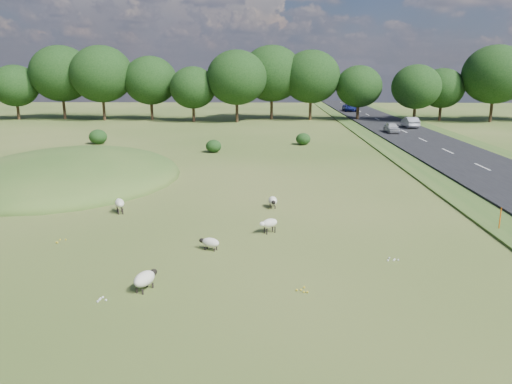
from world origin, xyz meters
TOP-DOWN VIEW (x-y plane):
  - ground at (0.00, 20.00)m, footprint 160.00×160.00m
  - mound at (-12.00, 12.00)m, footprint 16.00×20.00m
  - road at (20.00, 30.00)m, footprint 8.00×150.00m
  - treeline at (-1.06, 55.44)m, footprint 96.28×14.66m
  - shrubs at (-6.84, 28.22)m, footprint 23.96×7.05m
  - marker_post at (14.30, 0.21)m, footprint 0.06×0.06m
  - sheep_0 at (-5.65, 2.91)m, footprint 0.83×1.19m
  - sheep_2 at (2.97, 4.23)m, footprint 0.58×1.16m
  - sheep_3 at (0.11, -2.90)m, footprint 1.03×0.72m
  - sheep_4 at (-1.80, -7.12)m, footprint 0.91×1.30m
  - sheep_5 at (2.76, -0.45)m, footprint 1.02×0.85m
  - car_0 at (18.10, 71.42)m, footprint 2.28×4.95m
  - car_3 at (21.90, 44.18)m, footprint 1.52×4.34m
  - car_4 at (21.90, 89.07)m, footprint 2.02×4.96m
  - car_5 at (18.10, 38.60)m, footprint 1.46×3.63m

SIDE VIEW (x-z plane):
  - ground at x=0.00m, z-range 0.00..0.00m
  - mound at x=-12.00m, z-range -2.00..2.00m
  - road at x=20.00m, z-range 0.00..0.25m
  - sheep_3 at x=0.11m, z-range 0.08..0.65m
  - sheep_2 at x=2.97m, z-range 0.09..0.75m
  - sheep_4 at x=-1.80m, z-range 0.09..0.82m
  - sheep_5 at x=2.76m, z-range 0.15..0.88m
  - sheep_0 at x=-5.65m, z-range 0.16..0.99m
  - marker_post at x=14.30m, z-range 0.00..1.20m
  - shrubs at x=-6.84m, z-range -0.08..1.50m
  - car_5 at x=18.10m, z-range 0.25..1.49m
  - car_0 at x=18.10m, z-range 0.25..1.62m
  - car_3 at x=21.90m, z-range 0.25..1.68m
  - car_4 at x=21.90m, z-range 0.25..1.69m
  - treeline at x=-1.06m, z-range 0.72..12.41m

